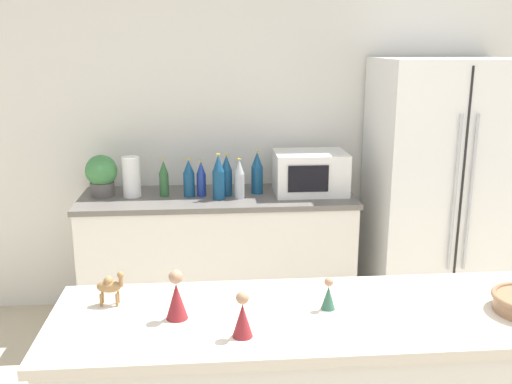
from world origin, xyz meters
TOP-DOWN VIEW (x-y plane):
  - wall_back at (0.00, 2.73)m, footprint 8.00×0.06m
  - back_counter at (-0.52, 2.40)m, footprint 1.82×0.63m
  - refrigerator at (0.98, 2.33)m, footprint 0.89×0.73m
  - potted_plant at (-1.28, 2.45)m, footprint 0.21×0.21m
  - paper_towel_roll at (-1.08, 2.41)m, footprint 0.12×0.12m
  - microwave at (0.11, 2.42)m, footprint 0.48×0.37m
  - back_bottle_0 at (-0.46, 2.39)m, footprint 0.07×0.07m
  - back_bottle_1 at (-0.25, 2.43)m, footprint 0.08×0.08m
  - back_bottle_2 at (-0.62, 2.39)m, footprint 0.06×0.06m
  - back_bottle_3 at (-0.51, 2.30)m, footprint 0.08×0.08m
  - back_bottle_4 at (-0.38, 2.32)m, footprint 0.07×0.07m
  - back_bottle_5 at (-0.87, 2.41)m, footprint 0.06×0.06m
  - back_bottle_6 at (-0.70, 2.38)m, footprint 0.07×0.07m
  - camel_figurine at (-0.93, 0.61)m, footprint 0.10×0.05m
  - wise_man_figurine_blue at (-0.16, 0.51)m, footprint 0.05×0.05m
  - wise_man_figurine_crimson at (-0.69, 0.48)m, footprint 0.07×0.07m
  - wise_man_figurine_purple at (-0.47, 0.34)m, footprint 0.07×0.07m

SIDE VIEW (x-z plane):
  - back_counter at x=-0.52m, z-range 0.00..0.90m
  - refrigerator at x=0.98m, z-range 0.00..1.79m
  - back_bottle_2 at x=-0.62m, z-range 0.89..1.13m
  - back_bottle_5 at x=-0.87m, z-range 0.89..1.14m
  - back_bottle_6 at x=-0.70m, z-range 0.89..1.15m
  - back_bottle_4 at x=-0.38m, z-range 0.89..1.15m
  - wise_man_figurine_blue at x=-0.16m, z-range 0.97..1.09m
  - paper_towel_roll at x=-1.08m, z-range 0.89..1.16m
  - back_bottle_0 at x=-0.46m, z-range 0.89..1.17m
  - back_bottle_1 at x=-0.25m, z-range 0.89..1.18m
  - microwave at x=0.11m, z-range 0.89..1.17m
  - back_bottle_3 at x=-0.51m, z-range 0.89..1.19m
  - potted_plant at x=-1.28m, z-range 0.90..1.18m
  - wise_man_figurine_purple at x=-0.47m, z-range 0.97..1.12m
  - camel_figurine at x=-0.93m, z-range 0.99..1.11m
  - wise_man_figurine_crimson at x=-0.69m, z-range 0.97..1.14m
  - wall_back at x=0.00m, z-range 0.00..2.55m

